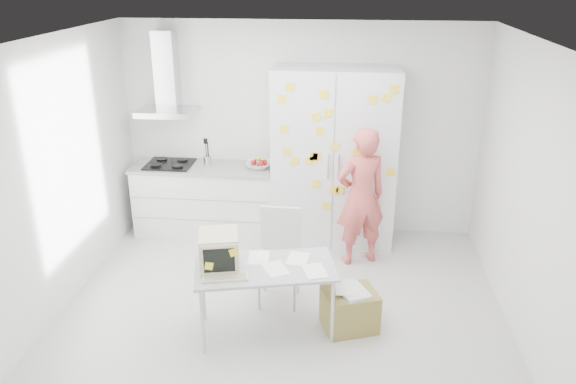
# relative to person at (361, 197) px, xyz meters

# --- Properties ---
(floor) EXTENTS (4.50, 4.00, 0.02)m
(floor) POSITION_rel_person_xyz_m (-0.78, -1.10, -0.84)
(floor) COLOR silver
(floor) RESTS_ON ground
(walls) EXTENTS (4.52, 4.01, 2.70)m
(walls) POSITION_rel_person_xyz_m (-0.78, -0.38, 0.52)
(walls) COLOR white
(walls) RESTS_ON ground
(ceiling) EXTENTS (4.50, 4.00, 0.02)m
(ceiling) POSITION_rel_person_xyz_m (-0.78, -1.10, 1.87)
(ceiling) COLOR white
(ceiling) RESTS_ON walls
(counter_run) EXTENTS (1.84, 0.63, 1.28)m
(counter_run) POSITION_rel_person_xyz_m (-1.98, 0.60, -0.35)
(counter_run) COLOR white
(counter_run) RESTS_ON ground
(range_hood) EXTENTS (0.70, 0.48, 1.01)m
(range_hood) POSITION_rel_person_xyz_m (-2.43, 0.74, 1.13)
(range_hood) COLOR silver
(range_hood) RESTS_ON walls
(tall_cabinet) EXTENTS (1.50, 0.68, 2.20)m
(tall_cabinet) POSITION_rel_person_xyz_m (-0.33, 0.57, 0.27)
(tall_cabinet) COLOR silver
(tall_cabinet) RESTS_ON ground
(person) EXTENTS (0.71, 0.60, 1.65)m
(person) POSITION_rel_person_xyz_m (0.00, 0.00, 0.00)
(person) COLOR #D35652
(person) RESTS_ON ground
(desk) EXTENTS (1.41, 0.93, 1.03)m
(desk) POSITION_rel_person_xyz_m (-1.16, -1.51, -0.04)
(desk) COLOR #ACB0B7
(desk) RESTS_ON ground
(chair) EXTENTS (0.45, 0.45, 0.99)m
(chair) POSITION_rel_person_xyz_m (-0.83, -0.89, -0.26)
(chair) COLOR silver
(chair) RESTS_ON ground
(cardboard_box) EXTENTS (0.60, 0.54, 0.43)m
(cardboard_box) POSITION_rel_person_xyz_m (-0.10, -1.36, -0.62)
(cardboard_box) COLOR olive
(cardboard_box) RESTS_ON ground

